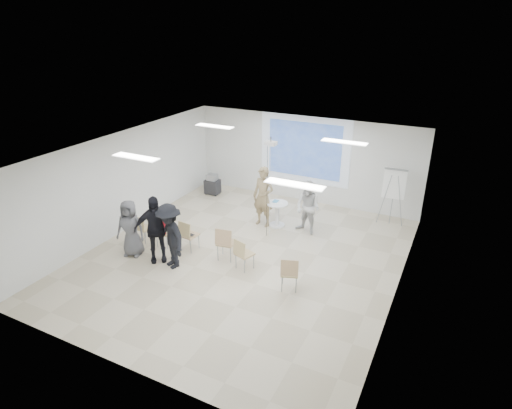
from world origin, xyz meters
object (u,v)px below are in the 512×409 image
at_px(chair_left_inner, 188,233).
at_px(player_left, 263,193).
at_px(player_right, 308,205).
at_px(chair_right_far, 290,271).
at_px(laptop, 190,234).
at_px(av_cart, 212,185).
at_px(flipchart_easel, 394,184).
at_px(chair_center, 225,241).
at_px(chair_right_inner, 243,252).
at_px(audience_left, 155,225).
at_px(audience_mid, 169,232).
at_px(chair_left_mid, 163,232).
at_px(audience_outer, 130,225).
at_px(chair_far_left, 142,227).
at_px(pedestal_table, 277,213).

bearing_deg(chair_left_inner, player_left, 71.02).
bearing_deg(player_right, chair_right_far, -59.95).
xyz_separation_m(laptop, av_cart, (-1.64, 3.79, -0.13)).
bearing_deg(av_cart, flipchart_easel, 0.81).
bearing_deg(av_cart, player_right, -20.10).
relative_size(chair_center, chair_right_inner, 1.12).
xyz_separation_m(audience_left, audience_mid, (0.53, -0.09, -0.06)).
bearing_deg(chair_left_mid, chair_center, -4.72).
relative_size(chair_right_inner, audience_left, 0.41).
bearing_deg(player_right, chair_right_inner, -87.84).
xyz_separation_m(chair_right_inner, audience_left, (-2.26, -0.59, 0.55)).
distance_m(player_left, audience_left, 3.56).
xyz_separation_m(player_left, audience_mid, (-1.06, -3.28, -0.08)).
height_order(audience_left, audience_outer, audience_left).
xyz_separation_m(chair_far_left, flipchart_easel, (6.15, 4.35, 0.88)).
xyz_separation_m(pedestal_table, audience_outer, (-2.81, -3.37, 0.44)).
relative_size(chair_left_inner, chair_right_inner, 1.06).
distance_m(player_right, av_cart, 4.44).
height_order(laptop, flipchart_easel, flipchart_easel).
xyz_separation_m(laptop, audience_outer, (-1.24, -0.94, 0.40)).
height_order(player_left, chair_center, player_left).
height_order(chair_left_mid, chair_center, chair_center).
xyz_separation_m(chair_far_left, chair_right_far, (4.70, -0.36, 0.04)).
bearing_deg(chair_right_inner, laptop, -170.29).
xyz_separation_m(pedestal_table, av_cart, (-3.21, 1.37, -0.10)).
height_order(chair_far_left, chair_left_mid, chair_left_mid).
relative_size(player_left, chair_right_far, 2.42).
distance_m(chair_left_mid, chair_right_inner, 2.57).
distance_m(player_left, chair_right_far, 3.63).
distance_m(chair_left_inner, av_cart, 4.22).
xyz_separation_m(chair_center, chair_right_far, (2.06, -0.54, -0.04)).
distance_m(chair_left_inner, audience_outer, 1.54).
relative_size(pedestal_table, chair_left_mid, 0.98).
relative_size(chair_right_inner, audience_outer, 0.48).
relative_size(chair_left_inner, av_cart, 1.19).
height_order(chair_far_left, av_cart, chair_far_left).
distance_m(audience_mid, audience_outer, 1.33).
height_order(player_left, chair_left_inner, player_left).
relative_size(chair_right_inner, audience_mid, 0.43).
bearing_deg(chair_left_mid, chair_right_inner, -10.80).
bearing_deg(audience_mid, chair_left_mid, 164.45).
distance_m(pedestal_table, chair_far_left, 4.05).
distance_m(player_left, av_cart, 3.23).
relative_size(player_right, chair_far_left, 2.24).
relative_size(chair_far_left, av_cart, 1.06).
xyz_separation_m(chair_left_inner, chair_center, (1.18, 0.03, 0.03)).
bearing_deg(player_left, chair_right_far, -48.79).
distance_m(pedestal_table, flipchart_easel, 3.65).
distance_m(chair_far_left, chair_right_far, 4.71).
height_order(chair_center, av_cart, chair_center).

